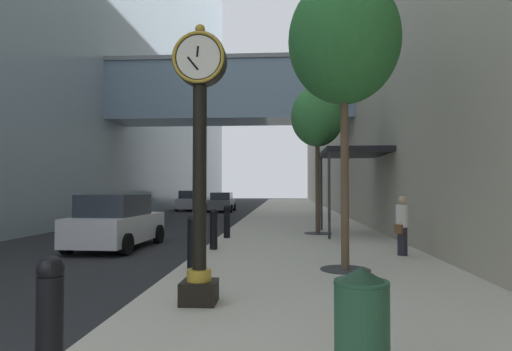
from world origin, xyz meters
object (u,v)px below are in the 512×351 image
object	(u,v)px
car_white_near	(117,222)
street_clock	(200,149)
street_tree_near	(344,42)
trash_bin	(362,321)
car_silver_far	(190,201)
pedestrian_walking	(402,224)
bollard_third	(192,240)
street_tree_mid_near	(317,117)
car_grey_mid	(222,202)
bollard_fifth	(227,220)
bollard_fourth	(214,228)
bollard_nearest	(50,321)

from	to	relation	value
car_white_near	street_clock	bearing A→B (deg)	-59.53
street_tree_near	trash_bin	size ratio (longest dim) A/B	6.23
trash_bin	car_silver_far	size ratio (longest dim) A/B	0.24
car_white_near	car_silver_far	world-z (taller)	same
street_clock	pedestrian_walking	distance (m)	7.00
bollard_third	car_silver_far	size ratio (longest dim) A/B	0.27
street_tree_mid_near	car_grey_mid	xyz separation A→B (m)	(-6.48, 18.31, -4.00)
street_clock	car_white_near	xyz separation A→B (m)	(-4.07, 6.92, -1.72)
bollard_fifth	street_tree_near	size ratio (longest dim) A/B	0.18
bollard_third	trash_bin	distance (m)	6.14
street_clock	bollard_fourth	size ratio (longest dim) A/B	3.67
bollard_fourth	bollard_fifth	distance (m)	2.97
trash_bin	car_grey_mid	size ratio (longest dim) A/B	0.22
bollard_third	bollard_fourth	bearing A→B (deg)	90.00
street_tree_mid_near	street_tree_near	bearing A→B (deg)	-90.00
bollard_third	street_tree_mid_near	size ratio (longest dim) A/B	0.20
bollard_nearest	trash_bin	size ratio (longest dim) A/B	1.15
pedestrian_walking	street_clock	bearing A→B (deg)	-131.32
bollard_fifth	pedestrian_walking	bearing A→B (deg)	-35.72
street_clock	car_silver_far	distance (m)	30.97
bollard_third	bollard_fifth	distance (m)	5.94
bollard_nearest	car_grey_mid	distance (m)	32.02
bollard_third	street_tree_near	xyz separation A→B (m)	(3.42, -0.01, 4.45)
bollard_nearest	car_white_near	distance (m)	10.46
street_tree_mid_near	trash_bin	distance (m)	13.73
car_grey_mid	bollard_fourth	bearing A→B (deg)	-82.40
bollard_third	car_white_near	distance (m)	5.18
bollard_fourth	street_tree_mid_near	distance (m)	7.03
car_grey_mid	bollard_nearest	bearing A→B (deg)	-84.51
bollard_fourth	pedestrian_walking	distance (m)	5.30
pedestrian_walking	car_silver_far	size ratio (longest dim) A/B	0.36
street_tree_mid_near	trash_bin	world-z (taller)	street_tree_mid_near
bollard_third	bollard_fourth	distance (m)	2.97
street_tree_near	trash_bin	world-z (taller)	street_tree_near
bollard_fifth	car_white_near	world-z (taller)	car_white_near
bollard_nearest	bollard_third	world-z (taller)	same
street_tree_near	car_grey_mid	xyz separation A→B (m)	(-6.48, 25.94, -4.44)
bollard_fifth	pedestrian_walking	size ratio (longest dim) A/B	0.76
bollard_third	trash_bin	size ratio (longest dim) A/B	1.15
bollard_fifth	pedestrian_walking	world-z (taller)	pedestrian_walking
car_white_near	car_grey_mid	xyz separation A→B (m)	(0.27, 21.96, -0.06)
bollard_fifth	trash_bin	xyz separation A→B (m)	(2.80, -11.41, -0.09)
street_clock	street_tree_near	distance (m)	4.78
bollard_nearest	pedestrian_walking	bearing A→B (deg)	57.14
street_tree_mid_near	bollard_fifth	bearing A→B (deg)	-153.81
trash_bin	car_white_near	size ratio (longest dim) A/B	0.25
pedestrian_walking	bollard_nearest	bearing A→B (deg)	-122.86
bollard_fourth	trash_bin	size ratio (longest dim) A/B	1.15
street_tree_mid_near	car_white_near	xyz separation A→B (m)	(-6.75, -3.65, -3.94)
street_tree_near	car_grey_mid	size ratio (longest dim) A/B	1.40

